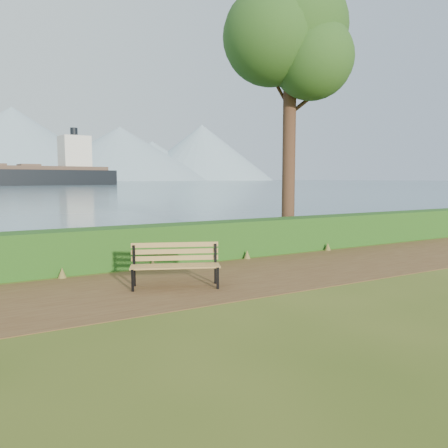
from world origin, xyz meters
TOP-DOWN VIEW (x-y plane):
  - ground at (0.00, 0.00)m, footprint 140.00×140.00m
  - path at (0.00, 0.30)m, footprint 40.00×3.40m
  - hedge at (0.00, 2.60)m, footprint 32.00×0.85m
  - bench at (-1.30, 0.15)m, footprint 1.84×1.14m
  - tree at (3.97, 3.36)m, footprint 4.58×3.77m
  - cargo_ship at (3.27, 137.02)m, footprint 67.26×20.00m

SIDE VIEW (x-z plane):
  - ground at x=0.00m, z-range 0.00..0.00m
  - path at x=0.00m, z-range 0.00..0.01m
  - hedge at x=0.00m, z-range 0.00..1.00m
  - bench at x=-1.30m, z-range 0.07..0.96m
  - cargo_ship at x=3.27m, z-range -7.08..13.09m
  - tree at x=3.97m, z-range 2.16..11.04m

